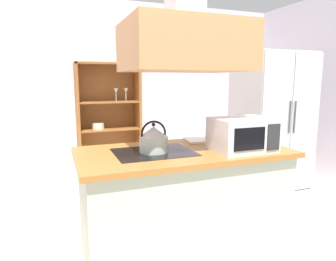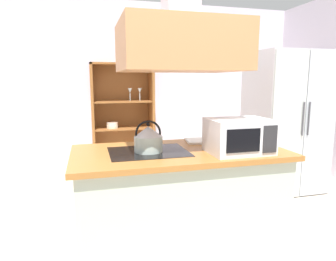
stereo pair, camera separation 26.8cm
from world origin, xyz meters
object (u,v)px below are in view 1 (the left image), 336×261
refrigerator (271,120)px  dish_cabinet (108,124)px  kettle (154,139)px  cutting_board (205,140)px  microwave (242,135)px

refrigerator → dish_cabinet: bearing=143.4°
kettle → cutting_board: bearing=23.8°
refrigerator → cutting_board: 1.74m
dish_cabinet → kettle: dish_cabinet is taller
cutting_board → dish_cabinet: bearing=101.5°
dish_cabinet → cutting_board: dish_cabinet is taller
refrigerator → dish_cabinet: size_ratio=1.06×
dish_cabinet → refrigerator: bearing=-36.6°
refrigerator → cutting_board: refrigerator is taller
kettle → cutting_board: (0.57, 0.25, -0.09)m
kettle → microwave: size_ratio=0.53×
kettle → microwave: microwave is taller
refrigerator → microwave: size_ratio=3.94×
dish_cabinet → cutting_board: bearing=-78.5°
refrigerator → microwave: 1.95m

